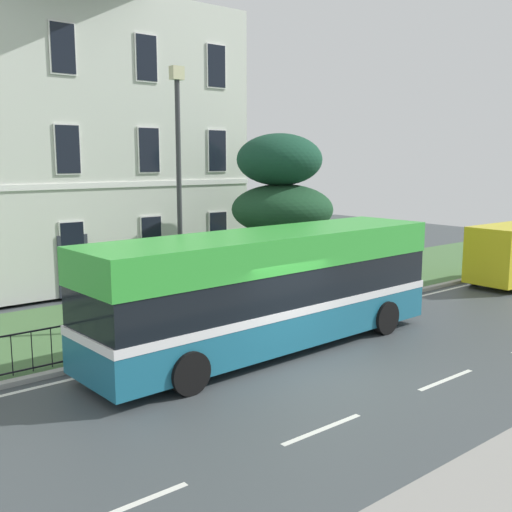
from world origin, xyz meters
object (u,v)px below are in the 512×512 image
evergreen_tree (277,219)px  street_lamp_post (179,183)px  litter_bin (300,289)px  georgian_townhouse (15,123)px  single_decker_bus (271,288)px

evergreen_tree → street_lamp_post: street_lamp_post is taller
evergreen_tree → litter_bin: bearing=-118.6°
street_lamp_post → litter_bin: bearing=-4.1°
georgian_townhouse → litter_bin: georgian_townhouse is taller
georgian_townhouse → street_lamp_post: size_ratio=2.19×
single_decker_bus → litter_bin: bearing=34.3°
litter_bin → evergreen_tree: bearing=61.4°
single_decker_bus → street_lamp_post: bearing=106.2°
georgian_townhouse → street_lamp_post: bearing=-86.0°
georgian_townhouse → litter_bin: 13.80m
street_lamp_post → evergreen_tree: bearing=24.4°
georgian_townhouse → evergreen_tree: 11.46m
single_decker_bus → georgian_townhouse: bearing=95.1°
georgian_townhouse → single_decker_bus: bearing=-83.0°
single_decker_bus → street_lamp_post: street_lamp_post is taller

